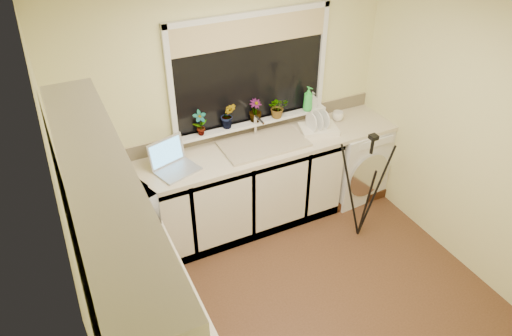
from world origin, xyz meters
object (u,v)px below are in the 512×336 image
Objects in this scene: soap_bottle_green at (308,99)px; laptop at (173,162)px; steel_jar at (153,326)px; tripod at (365,188)px; plant_c at (255,111)px; dish_rack at (318,129)px; microwave at (121,204)px; soap_bottle_clear at (313,100)px; plant_b at (228,115)px; kettle at (148,255)px; washing_machine at (351,159)px; plant_a at (200,123)px; plant_d at (278,107)px; cup_back at (338,116)px.

laptop is at bearing -172.51° from soap_bottle_green.
tripod is at bearing 22.13° from steel_jar.
plant_c is at bearing -4.45° from laptop.
steel_jar is 0.49× the size of plant_c.
microwave is at bearing -151.08° from dish_rack.
soap_bottle_clear is at bearing -91.71° from microwave.
plant_c is at bearing -179.77° from soap_bottle_clear.
kettle is at bearing -131.71° from plant_b.
kettle is at bearing -137.94° from plant_c.
plant_a reaches higher than washing_machine.
steel_jar is 0.51× the size of plant_d.
laptop reaches higher than steel_jar.
plant_d is at bearing 171.85° from cup_back.
tripod reaches higher than kettle.
steel_jar is 0.90× the size of cup_back.
microwave reaches higher than dish_rack.
steel_jar is 2.22m from plant_b.
dish_rack is (-0.47, -0.00, 0.50)m from washing_machine.
soap_bottle_green is at bearing -0.30° from plant_a.
soap_bottle_clear is (-0.08, 0.89, 0.55)m from tripod.
tripod reaches higher than cup_back.
cup_back is at bearing 26.66° from kettle.
washing_machine is 0.68m from dish_rack.
soap_bottle_clear is (0.66, 0.00, -0.03)m from plant_c.
washing_machine is 3.10m from steel_jar.
plant_a reaches higher than soap_bottle_clear.
cup_back is at bearing 76.64° from tripod.
laptop is 0.45m from plant_a.
plant_b is at bearing 178.59° from soap_bottle_green.
plant_d reaches higher than kettle.
laptop reaches higher than kettle.
tripod is (0.14, -0.65, -0.34)m from dish_rack.
plant_a reaches higher than laptop.
dish_rack is at bearing 101.37° from tripod.
plant_a is at bearing 168.46° from washing_machine.
soap_bottle_clear is at bearing 0.60° from plant_b.
plant_c is (-1.06, 0.23, 0.73)m from washing_machine.
plant_b reaches higher than kettle.
soap_bottle_green reaches higher than plant_c.
plant_a is 1.15m from soap_bottle_green.
soap_bottle_green is at bearing -91.83° from microwave.
laptop is 2.57× the size of soap_bottle_clear.
tripod is 0.86m from cup_back.
plant_d reaches higher than dish_rack.
soap_bottle_clear is (2.13, 0.73, 0.09)m from microwave.
washing_machine is at bearing -18.35° from laptop.
cup_back is (0.17, 0.77, 0.37)m from tripod.
steel_jar is 2.79m from soap_bottle_green.
washing_machine is at bearing -22.81° from soap_bottle_green.
cup_back is (0.31, 0.12, 0.02)m from dish_rack.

